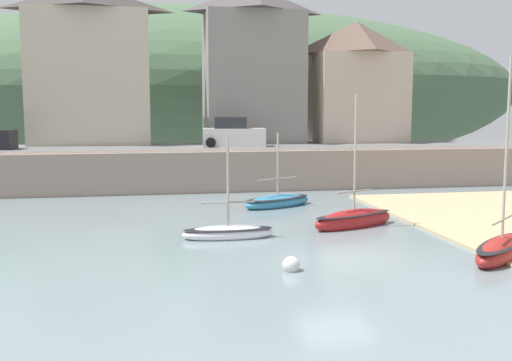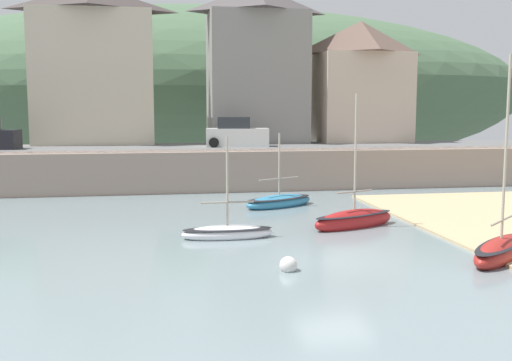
{
  "view_description": "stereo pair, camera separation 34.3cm",
  "coord_description": "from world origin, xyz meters",
  "px_view_note": "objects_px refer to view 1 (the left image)",
  "views": [
    {
      "loc": [
        -6.09,
        -18.65,
        4.97
      ],
      "look_at": [
        -1.72,
        5.33,
        2.0
      ],
      "focal_mm": 42.09,
      "sensor_mm": 36.0,
      "label": 1
    },
    {
      "loc": [
        -5.75,
        -18.71,
        4.97
      ],
      "look_at": [
        -1.72,
        5.33,
        2.0
      ],
      "focal_mm": 42.09,
      "sensor_mm": 36.0,
      "label": 2
    }
  ],
  "objects_px": {
    "rowboat_small_beached": "(277,201)",
    "waterfront_building_right": "(356,81)",
    "waterfront_building_left": "(89,64)",
    "dinghy_open_wooden": "(502,249)",
    "parked_car_by_wall": "(233,134)",
    "mooring_buoy": "(291,265)",
    "motorboat_with_cabin": "(228,232)",
    "waterfront_building_centre": "(253,64)",
    "fishing_boat_green": "(354,219)"
  },
  "relations": [
    {
      "from": "fishing_boat_green",
      "to": "waterfront_building_right",
      "type": "bearing_deg",
      "value": 47.03
    },
    {
      "from": "waterfront_building_right",
      "to": "waterfront_building_left",
      "type": "bearing_deg",
      "value": 180.0
    },
    {
      "from": "rowboat_small_beached",
      "to": "parked_car_by_wall",
      "type": "relative_size",
      "value": 0.98
    },
    {
      "from": "waterfront_building_left",
      "to": "rowboat_small_beached",
      "type": "bearing_deg",
      "value": -54.89
    },
    {
      "from": "waterfront_building_left",
      "to": "rowboat_small_beached",
      "type": "height_order",
      "value": "waterfront_building_left"
    },
    {
      "from": "motorboat_with_cabin",
      "to": "parked_car_by_wall",
      "type": "height_order",
      "value": "parked_car_by_wall"
    },
    {
      "from": "rowboat_small_beached",
      "to": "waterfront_building_right",
      "type": "bearing_deg",
      "value": 29.81
    },
    {
      "from": "parked_car_by_wall",
      "to": "mooring_buoy",
      "type": "distance_m",
      "value": 22.17
    },
    {
      "from": "waterfront_building_centre",
      "to": "parked_car_by_wall",
      "type": "height_order",
      "value": "waterfront_building_centre"
    },
    {
      "from": "waterfront_building_centre",
      "to": "fishing_boat_green",
      "type": "xyz_separation_m",
      "value": [
        0.69,
        -20.29,
        -7.83
      ]
    },
    {
      "from": "waterfront_building_right",
      "to": "dinghy_open_wooden",
      "type": "bearing_deg",
      "value": -99.03
    },
    {
      "from": "waterfront_building_centre",
      "to": "dinghy_open_wooden",
      "type": "relative_size",
      "value": 1.65
    },
    {
      "from": "waterfront_building_right",
      "to": "parked_car_by_wall",
      "type": "bearing_deg",
      "value": -155.82
    },
    {
      "from": "fishing_boat_green",
      "to": "mooring_buoy",
      "type": "height_order",
      "value": "fishing_boat_green"
    },
    {
      "from": "motorboat_with_cabin",
      "to": "waterfront_building_left",
      "type": "bearing_deg",
      "value": 107.49
    },
    {
      "from": "waterfront_building_right",
      "to": "dinghy_open_wooden",
      "type": "relative_size",
      "value": 1.31
    },
    {
      "from": "waterfront_building_centre",
      "to": "motorboat_with_cabin",
      "type": "distance_m",
      "value": 23.41
    },
    {
      "from": "dinghy_open_wooden",
      "to": "fishing_boat_green",
      "type": "bearing_deg",
      "value": 75.53
    },
    {
      "from": "dinghy_open_wooden",
      "to": "rowboat_small_beached",
      "type": "distance_m",
      "value": 12.63
    },
    {
      "from": "fishing_boat_green",
      "to": "parked_car_by_wall",
      "type": "height_order",
      "value": "fishing_boat_green"
    },
    {
      "from": "waterfront_building_centre",
      "to": "fishing_boat_green",
      "type": "bearing_deg",
      "value": -88.05
    },
    {
      "from": "waterfront_building_left",
      "to": "waterfront_building_right",
      "type": "bearing_deg",
      "value": -0.0
    },
    {
      "from": "waterfront_building_left",
      "to": "fishing_boat_green",
      "type": "distance_m",
      "value": 24.92
    },
    {
      "from": "waterfront_building_left",
      "to": "parked_car_by_wall",
      "type": "relative_size",
      "value": 2.57
    },
    {
      "from": "waterfront_building_left",
      "to": "motorboat_with_cabin",
      "type": "distance_m",
      "value": 23.85
    },
    {
      "from": "waterfront_building_right",
      "to": "rowboat_small_beached",
      "type": "xyz_separation_m",
      "value": [
        -9.23,
        -14.59,
        -6.73
      ]
    },
    {
      "from": "motorboat_with_cabin",
      "to": "dinghy_open_wooden",
      "type": "bearing_deg",
      "value": -28.71
    },
    {
      "from": "waterfront_building_right",
      "to": "parked_car_by_wall",
      "type": "relative_size",
      "value": 2.1
    },
    {
      "from": "waterfront_building_right",
      "to": "mooring_buoy",
      "type": "bearing_deg",
      "value": -113.34
    },
    {
      "from": "waterfront_building_centre",
      "to": "mooring_buoy",
      "type": "relative_size",
      "value": 20.43
    },
    {
      "from": "waterfront_building_left",
      "to": "fishing_boat_green",
      "type": "relative_size",
      "value": 1.91
    },
    {
      "from": "motorboat_with_cabin",
      "to": "mooring_buoy",
      "type": "distance_m",
      "value": 5.08
    },
    {
      "from": "waterfront_building_centre",
      "to": "waterfront_building_right",
      "type": "relative_size",
      "value": 1.26
    },
    {
      "from": "dinghy_open_wooden",
      "to": "mooring_buoy",
      "type": "relative_size",
      "value": 12.38
    },
    {
      "from": "waterfront_building_centre",
      "to": "motorboat_with_cabin",
      "type": "relative_size",
      "value": 2.81
    },
    {
      "from": "waterfront_building_centre",
      "to": "motorboat_with_cabin",
      "type": "height_order",
      "value": "waterfront_building_centre"
    },
    {
      "from": "waterfront_building_left",
      "to": "waterfront_building_centre",
      "type": "xyz_separation_m",
      "value": [
        11.59,
        0.0,
        0.18
      ]
    },
    {
      "from": "fishing_boat_green",
      "to": "mooring_buoy",
      "type": "relative_size",
      "value": 10.39
    },
    {
      "from": "parked_car_by_wall",
      "to": "mooring_buoy",
      "type": "height_order",
      "value": "parked_car_by_wall"
    },
    {
      "from": "waterfront_building_centre",
      "to": "rowboat_small_beached",
      "type": "height_order",
      "value": "waterfront_building_centre"
    },
    {
      "from": "waterfront_building_left",
      "to": "dinghy_open_wooden",
      "type": "distance_m",
      "value": 31.28
    },
    {
      "from": "rowboat_small_beached",
      "to": "mooring_buoy",
      "type": "height_order",
      "value": "rowboat_small_beached"
    },
    {
      "from": "waterfront_building_left",
      "to": "mooring_buoy",
      "type": "relative_size",
      "value": 19.8
    },
    {
      "from": "waterfront_building_right",
      "to": "dinghy_open_wooden",
      "type": "xyz_separation_m",
      "value": [
        -4.16,
        -26.16,
        -6.67
      ]
    },
    {
      "from": "parked_car_by_wall",
      "to": "mooring_buoy",
      "type": "relative_size",
      "value": 7.71
    },
    {
      "from": "dinghy_open_wooden",
      "to": "waterfront_building_right",
      "type": "bearing_deg",
      "value": 38.99
    },
    {
      "from": "waterfront_building_centre",
      "to": "parked_car_by_wall",
      "type": "distance_m",
      "value": 7.01
    },
    {
      "from": "dinghy_open_wooden",
      "to": "mooring_buoy",
      "type": "xyz_separation_m",
      "value": [
        -7.24,
        -0.26,
        -0.15
      ]
    },
    {
      "from": "rowboat_small_beached",
      "to": "parked_car_by_wall",
      "type": "height_order",
      "value": "parked_car_by_wall"
    },
    {
      "from": "fishing_boat_green",
      "to": "parked_car_by_wall",
      "type": "relative_size",
      "value": 1.35
    }
  ]
}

